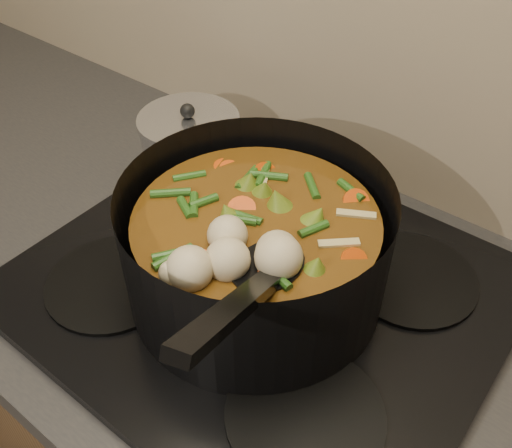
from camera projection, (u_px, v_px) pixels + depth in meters
The scene contains 4 objects.
counter at pixel (260, 448), 1.10m from camera, with size 2.64×0.64×0.91m.
stovetop at pixel (262, 286), 0.79m from camera, with size 0.62×0.54×0.03m.
stockpot at pixel (256, 248), 0.72m from camera, with size 0.36×0.44×0.25m.
saucepan at pixel (191, 146), 0.93m from camera, with size 0.16×0.16×0.13m.
Camera 1 is at (0.32, 1.51, 1.51)m, focal length 40.00 mm.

